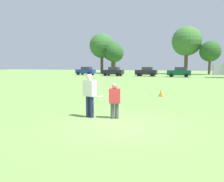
{
  "coord_description": "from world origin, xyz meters",
  "views": [
    {
      "loc": [
        2.51,
        -7.35,
        2.15
      ],
      "look_at": [
        -0.83,
        1.83,
        1.0
      ],
      "focal_mm": 35.28,
      "sensor_mm": 36.0,
      "label": 1
    }
  ],
  "objects": [
    {
      "name": "player_thrower",
      "position": [
        -1.41,
        0.74,
        1.01
      ],
      "size": [
        0.56,
        0.41,
        1.79
      ],
      "color": "#1E234C",
      "rests_on": "ground"
    },
    {
      "name": "tree_center_elm",
      "position": [
        -16.32,
        46.24,
        5.27
      ],
      "size": [
        4.71,
        4.71,
        7.66
      ],
      "color": "brown",
      "rests_on": "ground"
    },
    {
      "name": "ground_plane",
      "position": [
        0.0,
        0.0,
        0.0
      ],
      "size": [
        173.37,
        173.37,
        0.0
      ],
      "primitive_type": "plane",
      "color": "#6B9347"
    },
    {
      "name": "parked_car_mid_left",
      "position": [
        -12.55,
        34.76,
        0.92
      ],
      "size": [
        4.21,
        2.23,
        1.82
      ],
      "color": "black",
      "rests_on": "ground"
    },
    {
      "name": "parked_car_mid_right",
      "position": [
        0.29,
        34.97,
        0.92
      ],
      "size": [
        4.21,
        2.23,
        1.82
      ],
      "color": "#0C4C2D",
      "rests_on": "ground"
    },
    {
      "name": "traffic_cone",
      "position": [
        0.51,
        8.08,
        0.23
      ],
      "size": [
        0.32,
        0.32,
        0.48
      ],
      "color": "#D8590C",
      "rests_on": "ground"
    },
    {
      "name": "tree_east_birch",
      "position": [
        0.97,
        50.02,
        7.96
      ],
      "size": [
        7.12,
        7.12,
        11.58
      ],
      "color": "brown",
      "rests_on": "ground"
    },
    {
      "name": "frisbee",
      "position": [
        -0.95,
        0.76,
        0.9
      ],
      "size": [
        0.27,
        0.27,
        0.06
      ],
      "color": "white"
    },
    {
      "name": "parked_car_center",
      "position": [
        -5.96,
        35.84,
        0.92
      ],
      "size": [
        4.21,
        2.23,
        1.82
      ],
      "color": "black",
      "rests_on": "ground"
    },
    {
      "name": "tree_west_maple",
      "position": [
        -18.17,
        49.79,
        5.9
      ],
      "size": [
        5.28,
        5.28,
        8.58
      ],
      "color": "brown",
      "rests_on": "ground"
    },
    {
      "name": "player_defender",
      "position": [
        -0.38,
        0.9,
        0.8
      ],
      "size": [
        0.5,
        0.38,
        1.44
      ],
      "color": "#4C4C51",
      "rests_on": "ground"
    },
    {
      "name": "tree_east_oak",
      "position": [
        6.23,
        48.5,
        5.32
      ],
      "size": [
        4.76,
        4.76,
        7.74
      ],
      "color": "brown",
      "rests_on": "ground"
    },
    {
      "name": "tree_west_oak",
      "position": [
        -20.83,
        48.65,
        7.39
      ],
      "size": [
        6.61,
        6.61,
        10.75
      ],
      "color": "brown",
      "rests_on": "ground"
    },
    {
      "name": "parked_car_near_left",
      "position": [
        -19.76,
        36.78,
        0.92
      ],
      "size": [
        4.21,
        2.23,
        1.82
      ],
      "color": "navy",
      "rests_on": "ground"
    }
  ]
}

